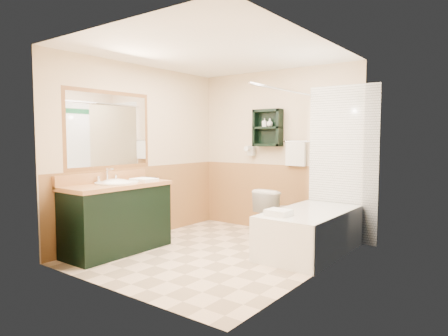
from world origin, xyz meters
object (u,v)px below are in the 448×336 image
toilet (278,213)px  bathtub (310,232)px  vanity_book (141,170)px  soap_bottle_a (264,125)px  vanity (117,218)px  hair_dryer (251,151)px  wall_shelf (267,128)px  soap_bottle_b (270,124)px

toilet → bathtub: bearing=154.8°
vanity_book → soap_bottle_a: soap_bottle_a is taller
vanity → hair_dryer: bearing=74.2°
hair_dryer → vanity_book: (-0.76, -1.56, -0.23)m
wall_shelf → hair_dryer: bearing=175.2°
soap_bottle_b → vanity_book: bearing=-125.8°
vanity_book → soap_bottle_a: 1.94m
vanity → soap_bottle_b: size_ratio=10.95×
wall_shelf → soap_bottle_b: size_ratio=4.51×
vanity_book → soap_bottle_a: bearing=53.8°
hair_dryer → bathtub: hair_dryer is taller
vanity_book → wall_shelf: bearing=52.6°
bathtub → soap_bottle_b: soap_bottle_b is taller
hair_dryer → soap_bottle_a: bearing=-6.8°
soap_bottle_a → soap_bottle_b: soap_bottle_b is taller
wall_shelf → vanity: bearing=-113.4°
bathtub → vanity: bearing=-144.5°
vanity → toilet: vanity is taller
vanity_book → soap_bottle_a: size_ratio=1.84×
vanity_book → hair_dryer: bearing=61.3°
toilet → wall_shelf: bearing=-30.3°
vanity → bathtub: size_ratio=0.89×
vanity → vanity_book: vanity_book is taller
vanity → soap_bottle_b: soap_bottle_b is taller
hair_dryer → soap_bottle_a: 0.47m
hair_dryer → vanity: hair_dryer is taller
vanity → toilet: 2.19m
vanity → soap_bottle_b: 2.56m
toilet → soap_bottle_b: bearing=-33.4°
bathtub → soap_bottle_a: soap_bottle_a is taller
soap_bottle_a → soap_bottle_b: size_ratio=1.06×
vanity → bathtub: (1.92, 1.37, -0.16)m
soap_bottle_b → hair_dryer: bearing=175.0°
hair_dryer → vanity_book: size_ratio=1.01×
hair_dryer → vanity_book: bearing=-116.0°
vanity → soap_bottle_b: (0.94, 2.07, 1.19)m
toilet → soap_bottle_b: soap_bottle_b is taller
wall_shelf → soap_bottle_a: wall_shelf is taller
bathtub → toilet: 0.83m
vanity → toilet: (1.22, 1.82, -0.08)m
bathtub → soap_bottle_b: size_ratio=12.29×
toilet → soap_bottle_a: bearing=-25.9°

